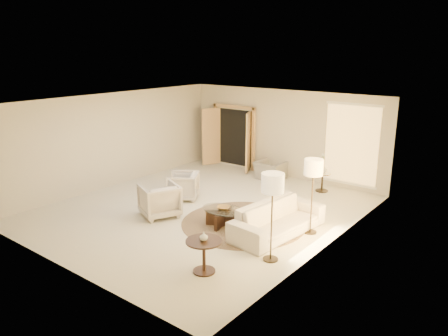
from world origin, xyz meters
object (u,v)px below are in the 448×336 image
Objects in this scene: armchair_right at (159,199)px; end_vase at (204,237)px; floor_lamp_near at (313,171)px; bowl at (223,208)px; side_vase at (323,169)px; sofa at (278,219)px; end_table at (204,250)px; floor_lamp_far at (273,187)px; side_table at (322,180)px; armchair_left at (183,185)px; accent_chair at (270,167)px; coffee_table at (223,215)px.

armchair_right is 3.11m from end_vase.
floor_lamp_near is 2.26m from bowl.
side_vase reaches higher than end_vase.
sofa is at bearing 131.66° from armchair_right.
floor_lamp_far reaches higher than end_table.
sofa is 9.58× the size of side_vase.
side_table is 5.79m from end_vase.
side_table is at bearing 176.15° from armchair_right.
armchair_left reaches higher than bowl.
bowl is 1.91× the size of end_vase.
armchair_right is 4.88m from side_vase.
end_table is at bearing 111.57° from accent_chair.
floor_lamp_far is at bearing 34.84° from armchair_left.
end_table is (2.25, -5.87, 0.05)m from accent_chair.
armchair_right is 5.56× the size of end_vase.
end_table is (2.72, -1.48, -0.02)m from armchair_right.
accent_chair reaches higher than end_table.
side_vase is at bearing 104.74° from armchair_left.
floor_lamp_near is at bearing 135.26° from accent_chair.
sofa is 2.97× the size of armchair_left.
accent_chair is 5.38× the size of end_vase.
side_vase reaches higher than side_table.
end_vase reaches higher than end_table.
accent_chair is 3.46× the size of side_vase.
bowl is at bearing 35.87° from armchair_left.
side_vase is at bearing 79.87° from coffee_table.
floor_lamp_far is at bearing -76.23° from side_vase.
accent_chair is (0.47, 4.39, -0.07)m from armchair_right.
armchair_right is at bearing 151.53° from end_vase.
armchair_left is 1.21× the size of end_table.
armchair_right is 0.51× the size of floor_lamp_far.
armchair_right is at bearing -163.57° from bowl.
armchair_left is 0.90× the size of armchair_right.
end_table is at bearing -104.24° from floor_lamp_near.
floor_lamp_far is (1.12, -4.59, 1.19)m from side_table.
floor_lamp_near is 6.78× the size of side_vase.
floor_lamp_near is (3.87, 0.09, 1.06)m from armchair_left.
sofa is at bearing -138.47° from floor_lamp_near.
floor_lamp_near is 5.54× the size of bowl.
coffee_table is at bearing 107.28° from accent_chair.
floor_lamp_far is at bearing 122.96° from accent_chair.
armchair_left is at bearing 158.64° from bowl.
bowl is at bearing 156.44° from floor_lamp_far.
sofa is 3.46m from side_vase.
end_table is at bearing 15.86° from armchair_left.
accent_chair is 4.08m from bowl.
armchair_left is at bearing 138.63° from end_vase.
armchair_left is 0.48× the size of floor_lamp_near.
side_table is 0.34m from side_vase.
side_vase is (-0.57, 3.40, 0.32)m from sofa.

